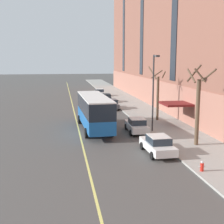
{
  "coord_description": "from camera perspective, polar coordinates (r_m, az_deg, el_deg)",
  "views": [
    {
      "loc": [
        -2.41,
        -31.07,
        7.67
      ],
      "look_at": [
        3.06,
        2.73,
        1.8
      ],
      "focal_mm": 50.0,
      "sensor_mm": 36.0,
      "label": 1
    }
  ],
  "objects": [
    {
      "name": "parked_car_white_1",
      "position": [
        64.41,
        -2.31,
        3.58
      ],
      "size": [
        1.98,
        4.39,
        1.56
      ],
      "color": "silver",
      "rests_on": "ground"
    },
    {
      "name": "city_bus",
      "position": [
        33.63,
        -3.26,
        0.27
      ],
      "size": [
        3.16,
        11.16,
        3.73
      ],
      "color": "#19569E",
      "rests_on": "ground"
    },
    {
      "name": "sidewalk",
      "position": [
        36.78,
        9.42,
        -2.32
      ],
      "size": [
        5.74,
        160.0,
        0.15
      ],
      "primitive_type": "cube",
      "color": "#9E9B93",
      "rests_on": "ground"
    },
    {
      "name": "ground_plane",
      "position": [
        32.09,
        -4.63,
        -4.13
      ],
      "size": [
        260.0,
        260.0,
        0.0
      ],
      "primitive_type": "plane",
      "color": "#4C4947"
    },
    {
      "name": "parked_car_black_0",
      "position": [
        55.27,
        -1.18,
        2.57
      ],
      "size": [
        1.98,
        4.49,
        1.56
      ],
      "color": "black",
      "rests_on": "ground"
    },
    {
      "name": "parked_car_white_3",
      "position": [
        25.69,
        8.36,
        -5.92
      ],
      "size": [
        2.08,
        4.59,
        1.56
      ],
      "color": "silver",
      "rests_on": "ground"
    },
    {
      "name": "parked_car_white_2",
      "position": [
        32.8,
        4.53,
        -2.42
      ],
      "size": [
        2.06,
        4.69,
        1.56
      ],
      "color": "silver",
      "rests_on": "ground"
    },
    {
      "name": "parked_car_darkgray_4",
      "position": [
        47.88,
        -0.07,
        1.46
      ],
      "size": [
        1.92,
        4.52,
        1.56
      ],
      "color": "#4C4C51",
      "rests_on": "ground"
    },
    {
      "name": "street_tree_mid_block",
      "position": [
        28.06,
        15.42,
        1.27
      ],
      "size": [
        2.09,
        1.99,
        7.03
      ],
      "color": "brown",
      "rests_on": "sidewalk"
    },
    {
      "name": "street_lamp",
      "position": [
        32.33,
        7.65,
        4.76
      ],
      "size": [
        0.36,
        1.48,
        7.92
      ],
      "color": "#2D2D30",
      "rests_on": "sidewalk"
    },
    {
      "name": "fire_hydrant",
      "position": [
        22.24,
        16.13,
        -9.49
      ],
      "size": [
        0.42,
        0.24,
        0.72
      ],
      "color": "red",
      "rests_on": "sidewalk"
    },
    {
      "name": "street_tree_far_uptown",
      "position": [
        38.71,
        8.34,
        3.21
      ],
      "size": [
        1.91,
        1.88,
        6.6
      ],
      "color": "brown",
      "rests_on": "sidewalk"
    },
    {
      "name": "lane_centerline",
      "position": [
        34.96,
        -6.18,
        -3.0
      ],
      "size": [
        0.16,
        140.0,
        0.01
      ],
      "primitive_type": "cube",
      "color": "#E0D66B",
      "rests_on": "ground"
    }
  ]
}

